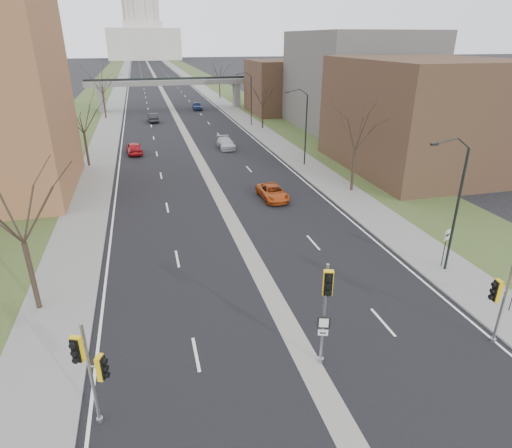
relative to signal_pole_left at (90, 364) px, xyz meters
name	(u,v)px	position (x,y,z in m)	size (l,w,h in m)	color
ground	(309,364)	(9.10, 1.16, -3.07)	(700.00, 700.00, 0.00)	black
road_surface	(157,80)	(9.10, 151.16, -3.07)	(20.00, 600.00, 0.01)	black
median_strip	(157,80)	(9.10, 151.16, -3.07)	(1.20, 600.00, 0.02)	gray
sidewalk_right	(190,79)	(21.10, 151.16, -3.01)	(4.00, 600.00, 0.12)	gray
sidewalk_left	(122,81)	(-2.90, 151.16, -3.01)	(4.00, 600.00, 0.12)	gray
grass_verge_right	(207,79)	(27.10, 151.16, -3.02)	(8.00, 600.00, 0.10)	#30451F
grass_verge_left	(104,81)	(-8.90, 151.16, -3.02)	(8.00, 600.00, 0.10)	#30451F
commercial_block_near	(421,115)	(33.10, 29.16, 2.93)	(16.00, 20.00, 12.00)	#4F3725
commercial_block_mid	(356,81)	(37.10, 53.16, 4.43)	(18.00, 22.00, 15.00)	#5E5B56
commercial_block_far	(286,87)	(31.10, 71.16, 1.93)	(14.00, 14.00, 10.00)	#4F3725
pedestrian_bridge	(171,86)	(9.10, 81.16, 1.77)	(34.00, 3.00, 6.45)	slate
capitol	(143,31)	(9.10, 321.16, 15.53)	(48.00, 42.00, 55.75)	silver
streetlight_near	(453,168)	(20.09, 7.16, 3.88)	(2.61, 0.20, 8.70)	black
streetlight_mid	(300,106)	(20.09, 33.16, 3.88)	(2.61, 0.20, 8.70)	black
streetlight_far	(246,84)	(20.09, 59.16, 3.88)	(2.61, 0.20, 8.70)	black
tree_left_a	(13,198)	(-3.90, 9.16, 3.56)	(7.20, 7.20, 9.40)	#382B21
tree_left_b	(81,113)	(-3.90, 39.16, 3.15)	(6.75, 6.75, 8.81)	#382B21
tree_left_c	(101,79)	(-3.90, 73.16, 3.97)	(7.65, 7.65, 9.99)	#382B21
tree_right_a	(357,124)	(22.10, 23.16, 3.56)	(7.20, 7.20, 9.40)	#382B21
tree_right_b	(263,93)	(22.10, 56.16, 2.75)	(6.30, 6.30, 8.22)	#382B21
tree_right_c	(219,69)	(22.10, 96.16, 3.97)	(7.65, 7.65, 9.99)	#382B21
signal_pole_left	(90,364)	(0.00, 0.00, 0.00)	(1.08, 0.78, 4.70)	gray
signal_pole_median	(326,300)	(9.61, 0.93, 0.55)	(0.71, 0.87, 5.20)	gray
signal_pole_right	(507,287)	(18.41, 0.20, 0.25)	(0.87, 1.00, 5.07)	gray
speed_limit_sign	(446,241)	(20.92, 7.57, -1.16)	(0.52, 0.26, 2.61)	black
car_left_near	(134,148)	(1.31, 43.96, -2.30)	(1.84, 4.57, 1.56)	#A9131A
car_left_far	(153,118)	(4.62, 67.15, -2.30)	(1.64, 4.70, 1.55)	black
car_right_near	(273,192)	(13.90, 23.00, -2.42)	(2.18, 4.73, 1.31)	#AA4012
car_right_mid	(226,143)	(13.48, 43.93, -2.36)	(2.00, 4.92, 1.43)	#B4B6BD
car_right_far	(197,106)	(14.21, 79.48, -2.29)	(1.84, 4.58, 1.56)	navy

